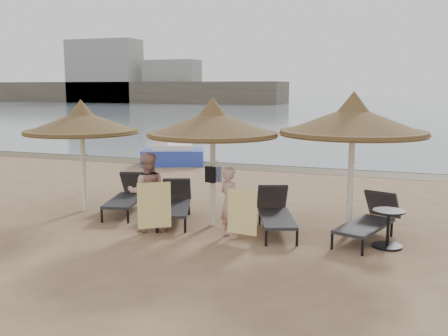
# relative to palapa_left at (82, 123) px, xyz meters

# --- Properties ---
(ground) EXTENTS (160.00, 160.00, 0.00)m
(ground) POSITION_rel_palapa_left_xyz_m (2.87, -1.29, -2.26)
(ground) COLOR #967353
(ground) RESTS_ON ground
(sea) EXTENTS (200.00, 140.00, 0.03)m
(sea) POSITION_rel_palapa_left_xyz_m (2.87, 78.71, -2.25)
(sea) COLOR slate
(sea) RESTS_ON ground
(wet_sand_strip) EXTENTS (200.00, 1.60, 0.01)m
(wet_sand_strip) POSITION_rel_palapa_left_xyz_m (2.87, 8.11, -2.26)
(wet_sand_strip) COLOR brown
(wet_sand_strip) RESTS_ON ground
(far_shore) EXTENTS (150.00, 54.80, 12.00)m
(far_shore) POSITION_rel_palapa_left_xyz_m (-22.23, 76.53, 0.65)
(far_shore) COLOR brown
(far_shore) RESTS_ON ground
(palapa_left) EXTENTS (2.87, 2.87, 2.84)m
(palapa_left) POSITION_rel_palapa_left_xyz_m (0.00, 0.00, 0.00)
(palapa_left) COLOR white
(palapa_left) RESTS_ON ground
(palapa_center) EXTENTS (2.96, 2.96, 2.93)m
(palapa_center) POSITION_rel_palapa_left_xyz_m (3.60, -0.21, 0.07)
(palapa_center) COLOR white
(palapa_center) RESTS_ON ground
(palapa_right) EXTENTS (3.10, 3.10, 3.07)m
(palapa_right) POSITION_rel_palapa_left_xyz_m (6.61, 0.11, 0.18)
(palapa_right) COLOR white
(palapa_right) RESTS_ON ground
(lounger_far_left) EXTENTS (1.18, 2.18, 0.93)m
(lounger_far_left) POSITION_rel_palapa_left_xyz_m (1.08, 0.30, -1.85)
(lounger_far_left) COLOR black
(lounger_far_left) RESTS_ON ground
(lounger_near_left) EXTENTS (1.33, 2.15, 0.91)m
(lounger_near_left) POSITION_rel_palapa_left_xyz_m (2.56, -0.04, -1.85)
(lounger_near_left) COLOR black
(lounger_near_left) RESTS_ON ground
(lounger_near_right) EXTENTS (1.35, 2.17, 0.92)m
(lounger_near_right) POSITION_rel_palapa_left_xyz_m (5.04, -0.13, -1.85)
(lounger_near_right) COLOR black
(lounger_near_right) RESTS_ON ground
(lounger_far_right) EXTENTS (1.30, 2.18, 0.93)m
(lounger_far_right) POSITION_rel_palapa_left_xyz_m (7.05, -0.09, -1.85)
(lounger_far_right) COLOR black
(lounger_far_right) RESTS_ON ground
(side_table) EXTENTS (0.62, 0.62, 0.75)m
(side_table) POSITION_rel_palapa_left_xyz_m (7.43, -0.54, -1.91)
(side_table) COLOR black
(side_table) RESTS_ON ground
(person_left) EXTENTS (1.11, 0.96, 2.03)m
(person_left) POSITION_rel_palapa_left_xyz_m (2.39, -1.10, -1.25)
(person_left) COLOR tan
(person_left) RESTS_ON ground
(person_right) EXTENTS (0.96, 0.88, 1.76)m
(person_right) POSITION_rel_palapa_left_xyz_m (4.26, -0.98, -1.39)
(person_right) COLOR tan
(person_right) RESTS_ON ground
(towel_left) EXTENTS (0.60, 0.40, 0.99)m
(towel_left) POSITION_rel_palapa_left_xyz_m (2.74, -1.45, -1.58)
(towel_left) COLOR yellow
(towel_left) RESTS_ON ground
(towel_right) EXTENTS (0.66, 0.13, 0.93)m
(towel_right) POSITION_rel_palapa_left_xyz_m (4.61, -1.23, -1.62)
(towel_right) COLOR yellow
(towel_right) RESTS_ON ground
(bag_patterned) EXTENTS (0.29, 0.14, 0.35)m
(bag_patterned) POSITION_rel_palapa_left_xyz_m (3.60, -0.03, -1.10)
(bag_patterned) COLOR silver
(bag_patterned) RESTS_ON ground
(bag_dark) EXTENTS (0.27, 0.16, 0.36)m
(bag_dark) POSITION_rel_palapa_left_xyz_m (3.60, -0.37, -1.05)
(bag_dark) COLOR black
(bag_dark) RESTS_ON ground
(pedal_boat) EXTENTS (2.84, 2.27, 1.16)m
(pedal_boat) POSITION_rel_palapa_left_xyz_m (-1.16, 7.69, -1.84)
(pedal_boat) COLOR blue
(pedal_boat) RESTS_ON ground
(buoy_left) EXTENTS (0.31, 0.31, 0.31)m
(buoy_left) POSITION_rel_palapa_left_xyz_m (-2.05, 22.63, -2.11)
(buoy_left) COLOR gold
(buoy_left) RESTS_ON ground
(buoy_mid) EXTENTS (0.37, 0.37, 0.37)m
(buoy_mid) POSITION_rel_palapa_left_xyz_m (7.04, 29.70, -2.08)
(buoy_mid) COLOR gold
(buoy_mid) RESTS_ON ground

